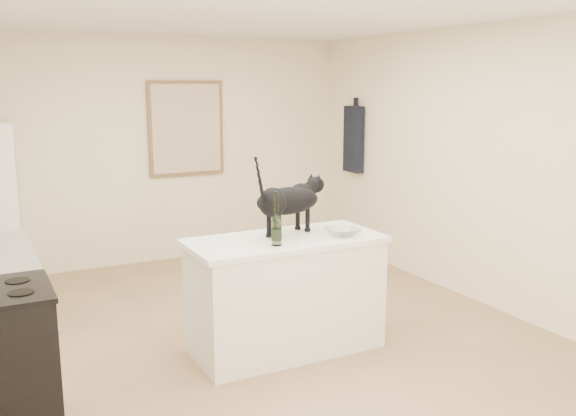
{
  "coord_description": "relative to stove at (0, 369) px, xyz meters",
  "views": [
    {
      "loc": [
        -2.01,
        -4.31,
        2.05
      ],
      "look_at": [
        0.15,
        -0.15,
        1.12
      ],
      "focal_mm": 38.83,
      "sensor_mm": 36.0,
      "label": 1
    }
  ],
  "objects": [
    {
      "name": "floor",
      "position": [
        1.95,
        0.6,
        -0.45
      ],
      "size": [
        5.5,
        5.5,
        0.0
      ],
      "primitive_type": "plane",
      "color": "#A67958",
      "rests_on": "ground"
    },
    {
      "name": "ceiling",
      "position": [
        1.95,
        0.6,
        2.15
      ],
      "size": [
        5.5,
        5.5,
        0.0
      ],
      "primitive_type": "plane",
      "rotation": [
        3.14,
        0.0,
        0.0
      ],
      "color": "white",
      "rests_on": "ground"
    },
    {
      "name": "wall_back",
      "position": [
        1.95,
        3.35,
        0.85
      ],
      "size": [
        4.5,
        0.0,
        4.5
      ],
      "primitive_type": "plane",
      "rotation": [
        1.57,
        0.0,
        0.0
      ],
      "color": "beige",
      "rests_on": "ground"
    },
    {
      "name": "wall_front",
      "position": [
        1.95,
        -2.15,
        0.85
      ],
      "size": [
        4.5,
        0.0,
        4.5
      ],
      "primitive_type": "plane",
      "rotation": [
        -1.57,
        0.0,
        0.0
      ],
      "color": "beige",
      "rests_on": "ground"
    },
    {
      "name": "wall_right",
      "position": [
        4.2,
        0.6,
        0.85
      ],
      "size": [
        0.0,
        5.5,
        5.5
      ],
      "primitive_type": "plane",
      "rotation": [
        1.57,
        0.0,
        -1.57
      ],
      "color": "beige",
      "rests_on": "ground"
    },
    {
      "name": "island_base",
      "position": [
        2.05,
        0.4,
        -0.02
      ],
      "size": [
        1.44,
        0.67,
        0.86
      ],
      "primitive_type": "cube",
      "color": "white",
      "rests_on": "floor"
    },
    {
      "name": "island_top",
      "position": [
        2.05,
        0.4,
        0.43
      ],
      "size": [
        1.5,
        0.7,
        0.04
      ],
      "primitive_type": "cube",
      "color": "white",
      "rests_on": "island_base"
    },
    {
      "name": "stove",
      "position": [
        0.0,
        0.0,
        0.0
      ],
      "size": [
        0.6,
        0.6,
        0.9
      ],
      "primitive_type": "cube",
      "color": "black",
      "rests_on": "floor"
    },
    {
      "name": "artwork_frame",
      "position": [
        2.25,
        3.32,
        1.1
      ],
      "size": [
        0.9,
        0.03,
        1.1
      ],
      "primitive_type": "cube",
      "color": "brown",
      "rests_on": "wall_back"
    },
    {
      "name": "artwork_canvas",
      "position": [
        2.25,
        3.3,
        1.1
      ],
      "size": [
        0.82,
        0.0,
        1.02
      ],
      "primitive_type": "cube",
      "color": "beige",
      "rests_on": "wall_back"
    },
    {
      "name": "hanging_garment",
      "position": [
        4.14,
        2.65,
        0.95
      ],
      "size": [
        0.08,
        0.34,
        0.8
      ],
      "primitive_type": "cube",
      "color": "black",
      "rests_on": "wall_right"
    },
    {
      "name": "black_cat",
      "position": [
        2.12,
        0.49,
        0.69
      ],
      "size": [
        0.71,
        0.44,
        0.48
      ],
      "primitive_type": null,
      "rotation": [
        0.0,
        0.0,
        0.37
      ],
      "color": "black",
      "rests_on": "island_top"
    },
    {
      "name": "wine_bottle",
      "position": [
        1.89,
        0.23,
        0.62
      ],
      "size": [
        0.08,
        0.08,
        0.35
      ],
      "primitive_type": "cylinder",
      "rotation": [
        0.0,
        0.0,
        -0.15
      ],
      "color": "#314F1F",
      "rests_on": "island_top"
    },
    {
      "name": "glass_bowl",
      "position": [
        2.47,
        0.25,
        0.48
      ],
      "size": [
        0.27,
        0.27,
        0.06
      ],
      "primitive_type": "imported",
      "rotation": [
        0.0,
        0.0,
        0.04
      ],
      "color": "white",
      "rests_on": "island_top"
    },
    {
      "name": "fridge_paper",
      "position": [
        0.34,
        2.97,
        0.85
      ],
      "size": [
        0.04,
        0.16,
        0.2
      ],
      "primitive_type": "cube",
      "rotation": [
        0.0,
        0.0,
        0.24
      ],
      "color": "beige",
      "rests_on": "fridge"
    }
  ]
}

